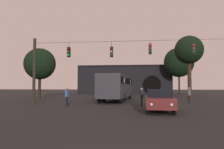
{
  "coord_description": "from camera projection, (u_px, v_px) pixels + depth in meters",
  "views": [
    {
      "loc": [
        0.57,
        -4.65,
        1.73
      ],
      "look_at": [
        -1.57,
        15.16,
        2.84
      ],
      "focal_mm": 33.86,
      "sensor_mm": 36.0,
      "label": 1
    }
  ],
  "objects": [
    {
      "name": "ground_plane",
      "position": [
        131.0,
        99.0,
        28.9
      ],
      "size": [
        168.0,
        168.0,
        0.0
      ],
      "primitive_type": "plane",
      "color": "black",
      "rests_on": "ground"
    },
    {
      "name": "overhead_signal_span",
      "position": [
        129.0,
        64.0,
        19.31
      ],
      "size": [
        18.38,
        0.44,
        6.35
      ],
      "color": "black",
      "rests_on": "ground"
    },
    {
      "name": "city_bus",
      "position": [
        117.0,
        85.0,
        25.53
      ],
      "size": [
        3.47,
        11.18,
        3.0
      ],
      "color": "#2D2D33",
      "rests_on": "ground"
    },
    {
      "name": "car_near_right",
      "position": [
        159.0,
        100.0,
        14.5
      ],
      "size": [
        2.01,
        4.41,
        1.52
      ],
      "color": "#511919",
      "rests_on": "ground"
    },
    {
      "name": "car_far_left",
      "position": [
        115.0,
        92.0,
        37.33
      ],
      "size": [
        2.01,
        4.41,
        1.52
      ],
      "color": "#99999E",
      "rests_on": "ground"
    },
    {
      "name": "pedestrian_crossing_left",
      "position": [
        189.0,
        94.0,
        21.59
      ],
      "size": [
        0.31,
        0.4,
        1.63
      ],
      "color": "black",
      "rests_on": "ground"
    },
    {
      "name": "pedestrian_crossing_center",
      "position": [
        142.0,
        96.0,
        17.77
      ],
      "size": [
        0.27,
        0.38,
        1.6
      ],
      "color": "black",
      "rests_on": "ground"
    },
    {
      "name": "pedestrian_crossing_right",
      "position": [
        67.0,
        96.0,
        18.53
      ],
      "size": [
        0.29,
        0.39,
        1.63
      ],
      "color": "black",
      "rests_on": "ground"
    },
    {
      "name": "corner_building",
      "position": [
        125.0,
        80.0,
        50.57
      ],
      "size": [
        21.02,
        8.09,
        6.47
      ],
      "color": "black",
      "rests_on": "ground"
    },
    {
      "name": "tree_left_silhouette",
      "position": [
        189.0,
        51.0,
        29.21
      ],
      "size": [
        3.9,
        3.9,
        8.72
      ],
      "color": "#2D2116",
      "rests_on": "ground"
    },
    {
      "name": "tree_behind_building",
      "position": [
        40.0,
        64.0,
        30.5
      ],
      "size": [
        4.51,
        4.51,
        7.23
      ],
      "color": "black",
      "rests_on": "ground"
    },
    {
      "name": "tree_right_far",
      "position": [
        179.0,
        62.0,
        43.1
      ],
      "size": [
        6.05,
        6.05,
        9.64
      ],
      "color": "black",
      "rests_on": "ground"
    }
  ]
}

